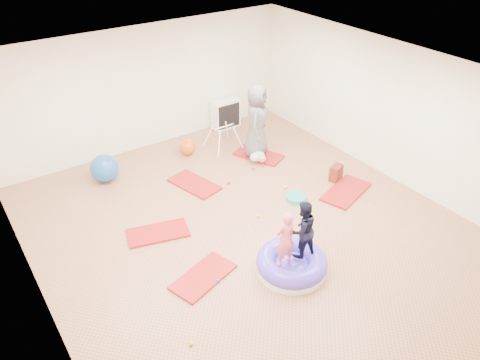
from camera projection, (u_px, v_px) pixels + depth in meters
room at (250, 162)px, 7.66m from camera, size 7.01×8.01×2.81m
gym_mat_front_left at (203, 277)px, 7.37m from camera, size 1.18×0.83×0.04m
gym_mat_mid_left at (158, 233)px, 8.30m from camera, size 1.17×0.80×0.04m
gym_mat_center_back at (194, 184)px, 9.65m from camera, size 0.80×1.20×0.05m
gym_mat_right at (346, 191)px, 9.41m from camera, size 1.28×0.91×0.05m
gym_mat_rear_right at (258, 155)px, 10.68m from camera, size 0.94×1.21×0.05m
inflatable_cushion at (292, 264)px, 7.45m from camera, size 1.14×1.14×0.36m
child_pink at (285, 236)px, 6.97m from camera, size 0.35×0.23×0.97m
child_navy at (302, 227)px, 7.14m from camera, size 0.51×0.42×0.99m
adult_caregiver at (257, 121)px, 10.24m from camera, size 0.95×0.94×1.65m
infant at (258, 157)px, 10.34m from camera, size 0.37×0.38×0.22m
ball_pit_balls at (243, 220)px, 8.61m from camera, size 3.55×3.31×0.07m
exercise_ball_blue at (104, 168)px, 9.66m from camera, size 0.59×0.59×0.59m
exercise_ball_orange at (187, 147)px, 10.68m from camera, size 0.37×0.37×0.37m
infant_play_gym at (223, 134)px, 10.83m from camera, size 0.73×0.69×0.56m
cube_shelf at (226, 114)px, 11.80m from camera, size 0.71×0.35×0.71m
balance_disc at (296, 198)px, 9.19m from camera, size 0.40×0.40×0.09m
backpack at (336, 173)px, 9.74m from camera, size 0.33×0.26×0.34m
yellow_toy at (201, 278)px, 7.35m from camera, size 0.20×0.20×0.03m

